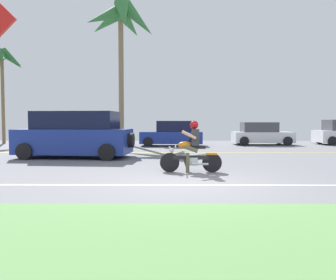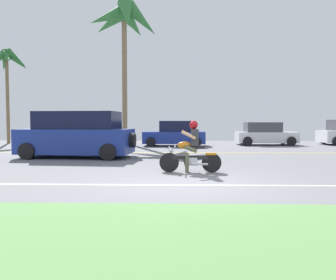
# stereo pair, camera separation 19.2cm
# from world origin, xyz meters

# --- Properties ---
(ground) EXTENTS (56.00, 30.00, 0.04)m
(ground) POSITION_xyz_m (0.00, 3.00, -0.02)
(ground) COLOR slate
(grass_median) EXTENTS (56.00, 3.80, 0.06)m
(grass_median) POSITION_xyz_m (0.00, -4.10, 0.03)
(grass_median) COLOR #5B8C4C
(grass_median) RESTS_ON ground
(lane_line_near) EXTENTS (50.40, 0.12, 0.01)m
(lane_line_near) POSITION_xyz_m (0.00, -0.19, 0.00)
(lane_line_near) COLOR silver
(lane_line_near) RESTS_ON ground
(lane_line_far) EXTENTS (50.40, 0.12, 0.01)m
(lane_line_far) POSITION_xyz_m (0.00, 8.04, 0.00)
(lane_line_far) COLOR yellow
(lane_line_far) RESTS_ON ground
(motorcyclist) EXTENTS (1.78, 0.58, 1.49)m
(motorcyclist) POSITION_xyz_m (0.13, 1.82, 0.63)
(motorcyclist) COLOR black
(motorcyclist) RESTS_ON ground
(suv_nearby) EXTENTS (4.76, 2.47, 1.87)m
(suv_nearby) POSITION_xyz_m (-4.34, 5.80, 0.91)
(suv_nearby) COLOR navy
(suv_nearby) RESTS_ON ground
(parked_car_0) EXTENTS (3.89, 1.96, 1.45)m
(parked_car_0) POSITION_xyz_m (-6.17, 11.54, 0.68)
(parked_car_0) COLOR #2D663D
(parked_car_0) RESTS_ON ground
(parked_car_1) EXTENTS (3.73, 1.95, 1.50)m
(parked_car_1) POSITION_xyz_m (-0.37, 12.55, 0.70)
(parked_car_1) COLOR navy
(parked_car_1) RESTS_ON ground
(parked_car_2) EXTENTS (3.65, 1.89, 1.42)m
(parked_car_2) POSITION_xyz_m (5.24, 13.50, 0.67)
(parked_car_2) COLOR silver
(parked_car_2) RESTS_ON ground
(palm_tree_0) EXTENTS (3.12, 2.93, 6.37)m
(palm_tree_0) POSITION_xyz_m (-11.67, 14.77, 5.42)
(palm_tree_0) COLOR brown
(palm_tree_0) RESTS_ON ground
(palm_tree_1) EXTENTS (4.85, 4.92, 9.40)m
(palm_tree_1) POSITION_xyz_m (-3.76, 14.69, 7.85)
(palm_tree_1) COLOR #846B4C
(palm_tree_1) RESTS_ON ground
(motorcyclist_distant) EXTENTS (1.47, 0.83, 1.35)m
(motorcyclist_distant) POSITION_xyz_m (-4.46, 9.05, 0.57)
(motorcyclist_distant) COLOR black
(motorcyclist_distant) RESTS_ON ground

